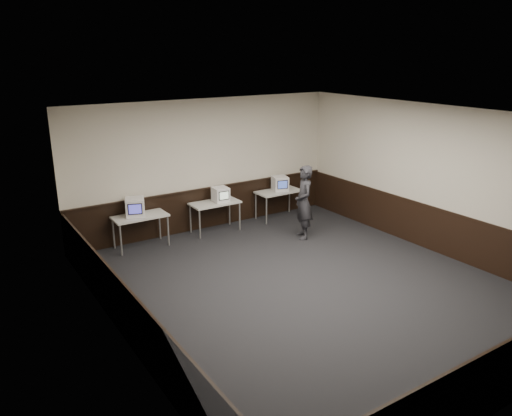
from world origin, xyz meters
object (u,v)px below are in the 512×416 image
(desk_left, at_px, (140,219))
(emac_left, at_px, (135,207))
(desk_center, at_px, (215,205))
(emac_center, at_px, (221,194))
(desk_right, at_px, (279,193))
(person, at_px, (304,202))
(emac_right, at_px, (280,183))

(desk_left, relative_size, emac_left, 2.21)
(desk_center, height_order, emac_center, emac_center)
(desk_right, xyz_separation_m, emac_center, (-1.75, -0.03, 0.25))
(person, bearing_deg, desk_left, -92.41)
(desk_left, distance_m, desk_center, 1.90)
(desk_left, bearing_deg, desk_center, 0.00)
(desk_center, xyz_separation_m, desk_right, (1.90, 0.00, 0.00))
(desk_center, bearing_deg, emac_center, -10.19)
(emac_right, relative_size, person, 0.28)
(desk_center, relative_size, person, 0.69)
(emac_right, bearing_deg, emac_center, -162.95)
(desk_left, relative_size, emac_center, 2.97)
(desk_left, xyz_separation_m, emac_center, (2.05, -0.03, 0.25))
(desk_left, height_order, emac_center, emac_center)
(desk_left, xyz_separation_m, emac_right, (3.85, 0.00, 0.26))
(emac_left, bearing_deg, emac_right, 19.00)
(desk_left, relative_size, person, 0.69)
(desk_left, bearing_deg, person, -23.62)
(person, bearing_deg, emac_left, -92.31)
(desk_center, relative_size, emac_center, 2.97)
(emac_left, relative_size, person, 0.31)
(emac_center, bearing_deg, emac_left, -178.06)
(emac_left, bearing_deg, desk_right, 18.92)
(desk_right, bearing_deg, desk_center, 180.00)
(person, bearing_deg, desk_right, -171.92)
(emac_left, relative_size, emac_center, 1.34)
(desk_right, height_order, emac_center, emac_center)
(desk_center, bearing_deg, desk_left, 180.00)
(desk_center, bearing_deg, emac_left, 179.12)
(desk_right, relative_size, person, 0.69)
(desk_right, xyz_separation_m, person, (-0.35, -1.51, 0.20))
(desk_left, distance_m, desk_right, 3.80)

